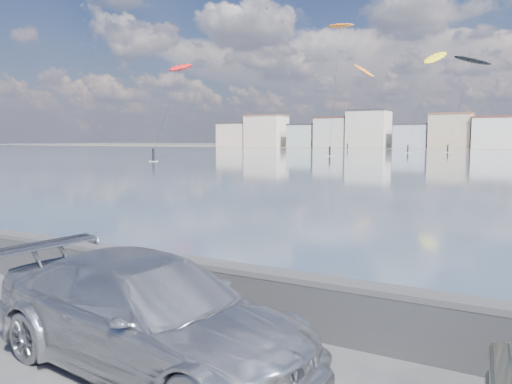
# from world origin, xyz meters

# --- Properties ---
(ground) EXTENTS (700.00, 700.00, 0.00)m
(ground) POSITION_xyz_m (0.00, 0.00, 0.00)
(ground) COLOR #333335
(ground) RESTS_ON ground
(bay_water) EXTENTS (500.00, 177.00, 0.00)m
(bay_water) POSITION_xyz_m (0.00, 91.50, 0.01)
(bay_water) COLOR #303E50
(bay_water) RESTS_ON ground
(seawall) EXTENTS (400.00, 0.36, 1.08)m
(seawall) POSITION_xyz_m (0.00, 2.70, 0.58)
(seawall) COLOR #28282B
(seawall) RESTS_ON ground
(car_silver) EXTENTS (5.63, 2.78, 1.57)m
(car_silver) POSITION_xyz_m (1.21, 0.54, 0.79)
(car_silver) COLOR #B5B6BC
(car_silver) RESTS_ON ground
(kitesurfer_1) EXTENTS (9.73, 12.05, 25.25)m
(kitesurfer_1) POSITION_xyz_m (-9.85, 135.94, 23.09)
(kitesurfer_1) COLOR black
(kitesurfer_1) RESTS_ON ground
(kitesurfer_2) EXTENTS (5.01, 13.14, 16.21)m
(kitesurfer_2) POSITION_xyz_m (-44.49, 60.13, 14.48)
(kitesurfer_2) COLOR red
(kitesurfer_2) RESTS_ON ground
(kitesurfer_5) EXTENTS (7.29, 16.67, 26.35)m
(kitesurfer_5) POSITION_xyz_m (-17.54, 127.93, 23.33)
(kitesurfer_5) COLOR yellow
(kitesurfer_5) RESTS_ON ground
(kitesurfer_6) EXTENTS (8.61, 16.69, 28.36)m
(kitesurfer_6) POSITION_xyz_m (-31.96, 98.73, 26.84)
(kitesurfer_6) COLOR orange
(kitesurfer_6) RESTS_ON ground
(kitesurfer_11) EXTENTS (6.69, 10.08, 27.95)m
(kitesurfer_11) POSITION_xyz_m (-44.27, 155.14, 24.69)
(kitesurfer_11) COLOR orange
(kitesurfer_11) RESTS_ON ground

